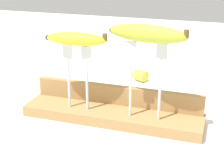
# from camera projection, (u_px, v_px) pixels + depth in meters

# --- Properties ---
(ground_plane) EXTENTS (3.00, 3.00, 0.00)m
(ground_plane) POSITION_uv_depth(u_px,v_px,m) (112.00, 120.00, 0.92)
(ground_plane) COLOR white
(wooden_board) EXTENTS (0.48, 0.11, 0.03)m
(wooden_board) POSITION_uv_depth(u_px,v_px,m) (112.00, 115.00, 0.92)
(wooden_board) COLOR #A87F4C
(wooden_board) RESTS_ON ground
(board_backstop) EXTENTS (0.47, 0.02, 0.05)m
(board_backstop) POSITION_uv_depth(u_px,v_px,m) (117.00, 95.00, 0.94)
(board_backstop) COLOR #A87F4C
(board_backstop) RESTS_ON wooden_board
(fork_stand_left) EXTENTS (0.08, 0.01, 0.17)m
(fork_stand_left) POSITION_uv_depth(u_px,v_px,m) (77.00, 71.00, 0.89)
(fork_stand_left) COLOR silver
(fork_stand_left) RESTS_ON wooden_board
(fork_stand_right) EXTENTS (0.10, 0.01, 0.19)m
(fork_stand_right) POSITION_uv_depth(u_px,v_px,m) (145.00, 74.00, 0.84)
(fork_stand_right) COLOR silver
(fork_stand_right) RESTS_ON wooden_board
(banana_raised_left) EXTENTS (0.16, 0.05, 0.04)m
(banana_raised_left) POSITION_uv_depth(u_px,v_px,m) (76.00, 39.00, 0.86)
(banana_raised_left) COLOR yellow
(banana_raised_left) RESTS_ON fork_stand_left
(banana_raised_right) EXTENTS (0.20, 0.07, 0.04)m
(banana_raised_right) POSITION_uv_depth(u_px,v_px,m) (147.00, 34.00, 0.80)
(banana_raised_right) COLOR #B2C138
(banana_raised_right) RESTS_ON fork_stand_right
(banana_chunk_near) EXTENTS (0.06, 0.05, 0.04)m
(banana_chunk_near) POSITION_uv_depth(u_px,v_px,m) (140.00, 75.00, 1.20)
(banana_chunk_near) COLOR #DBD147
(banana_chunk_near) RESTS_ON ground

